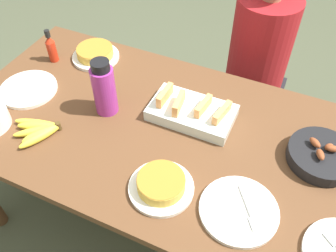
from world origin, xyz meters
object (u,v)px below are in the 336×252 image
(banana_bunch, at_px, (39,130))
(person_figure, at_px, (253,77))
(water_bottle, at_px, (104,88))
(empty_plate_far_right, at_px, (239,210))
(skillet, at_px, (322,156))
(frittata_plate_center, at_px, (95,54))
(melon_tray, at_px, (192,112))
(hot_sauce_bottle, at_px, (51,48))
(frittata_plate_side, at_px, (161,185))
(empty_plate_near_front, at_px, (28,89))

(banana_bunch, bearing_deg, person_figure, 55.64)
(banana_bunch, xyz_separation_m, water_bottle, (0.17, 0.22, 0.10))
(empty_plate_far_right, relative_size, water_bottle, 1.06)
(banana_bunch, height_order, person_figure, person_figure)
(skillet, bearing_deg, frittata_plate_center, 134.77)
(melon_tray, height_order, frittata_plate_center, melon_tray)
(hot_sauce_bottle, height_order, person_figure, person_figure)
(skillet, height_order, frittata_plate_center, skillet)
(frittata_plate_side, distance_m, person_figure, 0.98)
(water_bottle, bearing_deg, skillet, 6.43)
(skillet, xyz_separation_m, frittata_plate_center, (-1.07, 0.18, -0.00))
(frittata_plate_center, height_order, frittata_plate_side, frittata_plate_side)
(melon_tray, distance_m, empty_plate_near_front, 0.72)
(melon_tray, relative_size, skillet, 0.99)
(frittata_plate_center, bearing_deg, empty_plate_far_right, -30.49)
(banana_bunch, height_order, frittata_plate_side, frittata_plate_side)
(melon_tray, relative_size, empty_plate_far_right, 1.30)
(frittata_plate_center, distance_m, frittata_plate_side, 0.80)
(hot_sauce_bottle, bearing_deg, empty_plate_near_front, -81.80)
(skillet, height_order, empty_plate_near_front, skillet)
(banana_bunch, xyz_separation_m, skillet, (1.01, 0.32, 0.01))
(banana_bunch, height_order, melon_tray, melon_tray)
(melon_tray, xyz_separation_m, hot_sauce_bottle, (-0.74, 0.08, 0.04))
(skillet, distance_m, water_bottle, 0.85)
(person_figure, bearing_deg, hot_sauce_bottle, -149.30)
(banana_bunch, xyz_separation_m, empty_plate_near_front, (-0.20, 0.18, -0.01))
(frittata_plate_side, distance_m, empty_plate_far_right, 0.27)
(empty_plate_near_front, distance_m, empty_plate_far_right, 1.02)
(banana_bunch, bearing_deg, water_bottle, 52.71)
(banana_bunch, relative_size, person_figure, 0.17)
(frittata_plate_side, bearing_deg, water_bottle, 145.01)
(empty_plate_near_front, bearing_deg, frittata_plate_side, -16.17)
(frittata_plate_side, bearing_deg, person_figure, 84.38)
(frittata_plate_center, bearing_deg, person_figure, 31.13)
(melon_tray, height_order, hot_sauce_bottle, hot_sauce_bottle)
(frittata_plate_side, xyz_separation_m, water_bottle, (-0.37, 0.26, 0.09))
(melon_tray, xyz_separation_m, empty_plate_near_front, (-0.70, -0.14, -0.02))
(frittata_plate_center, height_order, water_bottle, water_bottle)
(empty_plate_near_front, height_order, person_figure, person_figure)
(empty_plate_far_right, bearing_deg, frittata_plate_side, -174.15)
(empty_plate_near_front, relative_size, water_bottle, 1.02)
(empty_plate_near_front, xyz_separation_m, person_figure, (0.83, 0.74, -0.20))
(melon_tray, bearing_deg, hot_sauce_bottle, 173.70)
(person_figure, bearing_deg, frittata_plate_center, -148.87)
(banana_bunch, xyz_separation_m, empty_plate_far_right, (0.80, -0.01, -0.01))
(frittata_plate_center, relative_size, person_figure, 0.18)
(person_figure, bearing_deg, frittata_plate_side, -95.62)
(frittata_plate_center, bearing_deg, banana_bunch, -82.56)
(water_bottle, relative_size, hot_sauce_bottle, 1.50)
(person_figure, bearing_deg, skillet, -58.00)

